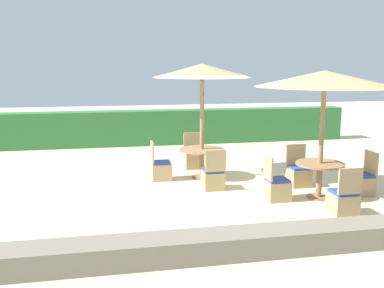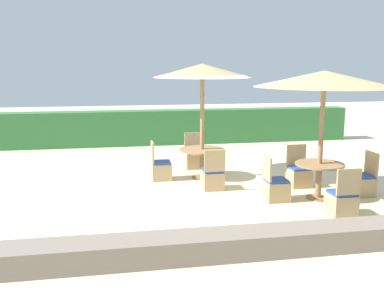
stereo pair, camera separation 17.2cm
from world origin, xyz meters
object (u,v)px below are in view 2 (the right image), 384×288
at_px(round_table_front_right, 319,172).
at_px(patio_chair_front_right_south, 342,202).
at_px(parasol_front_right, 324,79).
at_px(patio_chair_center_north, 194,158).
at_px(patio_chair_front_right_west, 275,188).
at_px(parasol_center, 202,71).
at_px(patio_chair_center_west, 161,169).
at_px(round_table_center, 202,155).
at_px(patio_chair_front_right_east, 362,183).
at_px(patio_chair_front_right_north, 299,175).
at_px(patio_chair_center_south, 213,178).

relative_size(round_table_front_right, patio_chair_front_right_south, 1.07).
height_order(parasol_front_right, patio_chair_center_north, parasol_front_right).
relative_size(patio_chair_front_right_west, parasol_center, 0.34).
distance_m(patio_chair_front_right_south, parasol_center, 4.33).
bearing_deg(patio_chair_front_right_south, patio_chair_center_west, 134.58).
bearing_deg(round_table_center, patio_chair_front_right_east, -32.75).
bearing_deg(patio_chair_front_right_west, patio_chair_front_right_east, 90.66).
xyz_separation_m(patio_chair_front_right_south, parasol_center, (-2.01, 3.06, 2.32)).
bearing_deg(patio_chair_front_right_south, parasol_center, 123.35).
relative_size(patio_chair_front_right_south, parasol_center, 0.34).
bearing_deg(patio_chair_center_north, patio_chair_front_right_north, 133.51).
relative_size(patio_chair_front_right_south, patio_chair_front_right_north, 1.00).
xyz_separation_m(patio_chair_front_right_north, round_table_center, (-2.03, 1.10, 0.31)).
xyz_separation_m(patio_chair_front_right_south, patio_chair_front_right_east, (1.06, 1.08, 0.00)).
relative_size(parasol_center, patio_chair_center_north, 2.97).
distance_m(round_table_front_right, parasol_center, 3.52).
distance_m(patio_chair_front_right_north, parasol_center, 3.28).
bearing_deg(patio_chair_front_right_north, patio_chair_center_south, -2.72).
bearing_deg(patio_chair_center_west, parasol_center, 89.24).
xyz_separation_m(patio_chair_front_right_north, patio_chair_center_west, (-3.05, 1.11, 0.00)).
bearing_deg(patio_chair_center_south, patio_chair_front_right_north, -2.72).
height_order(patio_chair_front_right_east, parasol_center, parasol_center).
height_order(patio_chair_front_right_south, round_table_center, patio_chair_front_right_south).
relative_size(parasol_center, patio_chair_center_south, 2.97).
relative_size(patio_chair_front_right_south, patio_chair_center_north, 1.00).
xyz_separation_m(parasol_front_right, patio_chair_front_right_east, (1.02, 0.06, -2.19)).
relative_size(patio_chair_center_west, patio_chair_center_north, 1.00).
distance_m(parasol_front_right, patio_chair_center_south, 3.15).
height_order(patio_chair_front_right_south, patio_chair_center_west, same).
height_order(patio_chair_front_right_south, parasol_center, parasol_center).
bearing_deg(patio_chair_center_south, round_table_center, 92.39).
bearing_deg(parasol_center, round_table_center, -90.00).
bearing_deg(round_table_center, patio_chair_center_west, 179.24).
height_order(patio_chair_front_right_north, patio_chair_center_west, same).
height_order(round_table_front_right, patio_chair_center_north, patio_chair_center_north).
xyz_separation_m(parasol_front_right, patio_chair_center_north, (-2.06, 3.08, -2.19)).
height_order(round_table_front_right, round_table_center, round_table_front_right).
relative_size(patio_chair_front_right_north, patio_chair_center_west, 1.00).
relative_size(round_table_front_right, patio_chair_center_south, 1.07).
xyz_separation_m(parasol_front_right, patio_chair_center_south, (-2.01, 1.03, -2.19)).
distance_m(parasol_front_right, patio_chair_front_right_north, 2.38).
distance_m(parasol_front_right, patio_chair_front_right_west, 2.38).
bearing_deg(patio_chair_center_south, patio_chair_center_north, 91.34).
relative_size(parasol_front_right, patio_chair_front_right_north, 3.00).
height_order(patio_chair_front_right_east, patio_chair_center_north, same).
relative_size(parasol_center, round_table_center, 2.52).
bearing_deg(patio_chair_front_right_north, round_table_center, -28.38).
height_order(patio_chair_front_right_south, patio_chair_front_right_west, same).
relative_size(round_table_front_right, patio_chair_front_right_north, 1.07).
bearing_deg(patio_chair_front_right_north, patio_chair_front_right_east, 139.80).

